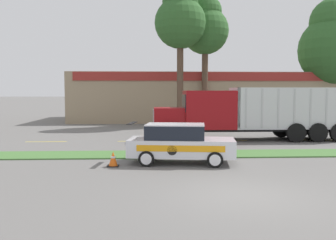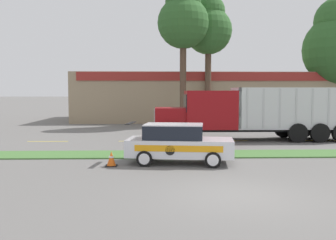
% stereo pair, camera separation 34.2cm
% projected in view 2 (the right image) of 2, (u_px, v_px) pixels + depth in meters
% --- Properties ---
extents(ground_plane, '(600.00, 600.00, 0.00)m').
position_uv_depth(ground_plane, '(238.00, 195.00, 10.52)').
color(ground_plane, slate).
extents(grass_verge, '(120.00, 2.10, 0.06)m').
position_uv_depth(grass_verge, '(206.00, 154.00, 17.43)').
color(grass_verge, '#477538').
rests_on(grass_verge, ground_plane).
extents(centre_line_3, '(2.40, 0.14, 0.01)m').
position_uv_depth(centre_line_3, '(48.00, 141.00, 22.20)').
color(centre_line_3, yellow).
rests_on(centre_line_3, ground_plane).
extents(centre_line_4, '(2.40, 0.14, 0.01)m').
position_uv_depth(centre_line_4, '(139.00, 141.00, 22.37)').
color(centre_line_4, yellow).
rests_on(centre_line_4, ground_plane).
extents(centre_line_5, '(2.40, 0.14, 0.01)m').
position_uv_depth(centre_line_5, '(228.00, 141.00, 22.53)').
color(centre_line_5, yellow).
rests_on(centre_line_5, ground_plane).
extents(centre_line_6, '(2.40, 0.14, 0.01)m').
position_uv_depth(centre_line_6, '(317.00, 140.00, 22.69)').
color(centre_line_6, yellow).
rests_on(centre_line_6, ground_plane).
extents(dump_truck_trail, '(11.54, 2.78, 3.19)m').
position_uv_depth(dump_truck_trail, '(232.00, 114.00, 22.74)').
color(dump_truck_trail, black).
rests_on(dump_truck_trail, ground_plane).
extents(rally_car, '(4.49, 2.33, 1.65)m').
position_uv_depth(rally_car, '(178.00, 143.00, 15.28)').
color(rally_car, silver).
rests_on(rally_car, ground_plane).
extents(traffic_cone, '(0.45, 0.45, 0.59)m').
position_uv_depth(traffic_cone, '(111.00, 159.00, 14.68)').
color(traffic_cone, black).
rests_on(traffic_cone, ground_plane).
extents(store_building_backdrop, '(30.65, 12.10, 4.87)m').
position_uv_depth(store_building_backdrop, '(222.00, 97.00, 40.91)').
color(store_building_backdrop, '#9E896B').
rests_on(store_building_backdrop, ground_plane).
extents(tree_behind_left, '(4.39, 4.39, 12.14)m').
position_uv_depth(tree_behind_left, '(183.00, 19.00, 31.81)').
color(tree_behind_left, brown).
rests_on(tree_behind_left, ground_plane).
extents(tree_behind_right, '(4.27, 4.27, 11.72)m').
position_uv_depth(tree_behind_right, '(208.00, 27.00, 33.84)').
color(tree_behind_right, brown).
rests_on(tree_behind_right, ground_plane).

